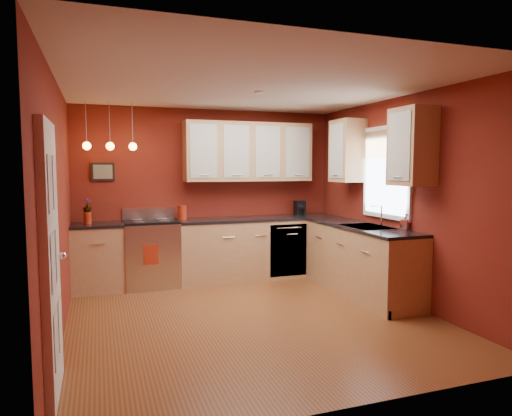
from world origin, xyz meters
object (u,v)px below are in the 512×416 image
object	(u,v)px
gas_range	(152,253)
coffee_maker	(300,208)
soap_pump	(406,222)
sink	(367,228)
red_canister	(182,212)

from	to	relation	value
gas_range	coffee_maker	world-z (taller)	coffee_maker
gas_range	soap_pump	xyz separation A→B (m)	(2.87, -1.96, 0.56)
coffee_maker	soap_pump	distance (m)	2.13
gas_range	sink	size ratio (longest dim) A/B	1.59
sink	soap_pump	distance (m)	0.54
coffee_maker	gas_range	bearing A→B (deg)	178.22
gas_range	coffee_maker	size ratio (longest dim) A/B	4.81
sink	red_canister	size ratio (longest dim) A/B	3.35
coffee_maker	soap_pump	world-z (taller)	coffee_maker
coffee_maker	soap_pump	xyz separation A→B (m)	(0.48, -2.07, -0.00)
sink	red_canister	distance (m)	2.69
gas_range	coffee_maker	distance (m)	2.46
gas_range	coffee_maker	xyz separation A→B (m)	(2.39, 0.12, 0.57)
gas_range	red_canister	bearing A→B (deg)	12.11
red_canister	soap_pump	bearing A→B (deg)	-40.64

